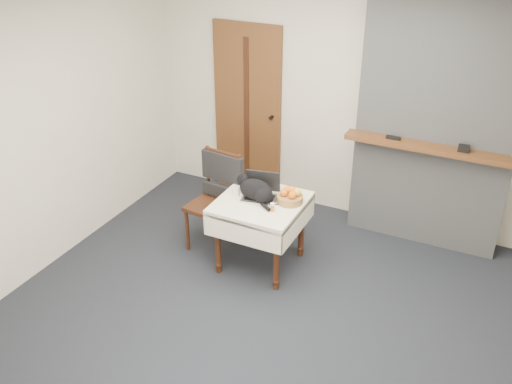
% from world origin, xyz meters
% --- Properties ---
extents(ground, '(4.50, 4.50, 0.00)m').
position_xyz_m(ground, '(0.00, 0.00, 0.00)').
color(ground, black).
rests_on(ground, ground).
extents(room_shell, '(4.52, 4.01, 2.61)m').
position_xyz_m(room_shell, '(0.00, 0.46, 1.76)').
color(room_shell, beige).
rests_on(room_shell, ground).
extents(door, '(0.82, 0.10, 2.00)m').
position_xyz_m(door, '(-1.20, 1.97, 1.00)').
color(door, brown).
rests_on(door, ground).
extents(chimney, '(1.62, 0.48, 2.60)m').
position_xyz_m(chimney, '(0.90, 1.85, 1.30)').
color(chimney, gray).
rests_on(chimney, ground).
extents(side_table, '(0.78, 0.78, 0.70)m').
position_xyz_m(side_table, '(-0.40, 0.64, 0.59)').
color(side_table, '#3B1C10').
rests_on(side_table, ground).
extents(laptop, '(0.37, 0.33, 0.24)m').
position_xyz_m(laptop, '(-0.43, 0.72, 0.76)').
color(laptop, '#B7B7BC').
rests_on(laptop, side_table).
extents(cat, '(0.45, 0.30, 0.23)m').
position_xyz_m(cat, '(-0.45, 0.65, 0.80)').
color(cat, black).
rests_on(cat, side_table).
extents(cream_jar, '(0.06, 0.06, 0.07)m').
position_xyz_m(cream_jar, '(-0.66, 0.65, 0.74)').
color(cream_jar, white).
rests_on(cream_jar, side_table).
extents(pill_bottle, '(0.04, 0.04, 0.08)m').
position_xyz_m(pill_bottle, '(-0.22, 0.52, 0.74)').
color(pill_bottle, '#AD6F15').
rests_on(pill_bottle, side_table).
extents(fruit_basket, '(0.24, 0.24, 0.14)m').
position_xyz_m(fruit_basket, '(-0.15, 0.74, 0.76)').
color(fruit_basket, olive).
rests_on(fruit_basket, side_table).
extents(desk_clutter, '(0.15, 0.02, 0.01)m').
position_xyz_m(desk_clutter, '(-0.20, 0.72, 0.70)').
color(desk_clutter, black).
rests_on(desk_clutter, side_table).
extents(chair, '(0.50, 0.49, 1.00)m').
position_xyz_m(chair, '(-0.94, 0.81, 0.64)').
color(chair, '#3B1C10').
rests_on(chair, ground).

